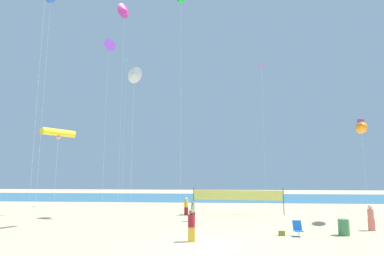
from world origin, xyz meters
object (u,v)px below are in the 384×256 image
kite_magenta_delta (125,10)px  kite_white_delta (134,75)px  beachgoer_maroon_shirt (191,224)px  kite_yellow_tube (59,133)px  kite_cyan_diamond (126,63)px  kite_magenta_diamond (261,67)px  beachgoer_mustard_shirt (186,206)px  trash_barrel (344,227)px  beachgoer_sage_shirt (193,210)px  beach_handbag (282,233)px  folding_beach_chair (298,228)px  volleyball_net (237,196)px  kite_violet_delta (109,46)px  beachgoer_coral_shirt (371,217)px  kite_orange_inflatable (361,128)px

kite_magenta_delta → kite_white_delta: bearing=-61.9°
beachgoer_maroon_shirt → kite_yellow_tube: bearing=16.6°
kite_cyan_diamond → kite_magenta_diamond: bearing=-21.0°
beachgoer_mustard_shirt → trash_barrel: bearing=52.4°
beachgoer_maroon_shirt → beachgoer_sage_shirt: (-0.48, 7.53, -0.09)m
kite_white_delta → beach_handbag: bearing=-31.8°
folding_beach_chair → kite_yellow_tube: bearing=-167.9°
volleyball_net → kite_white_delta: (-9.32, -3.24, 10.97)m
volleyball_net → folding_beach_chair: bearing=-74.4°
volleyball_net → kite_yellow_tube: (-13.30, -8.52, 4.99)m
beachgoer_maroon_shirt → kite_violet_delta: size_ratio=0.10×
beachgoer_maroon_shirt → kite_magenta_diamond: size_ratio=0.12×
kite_white_delta → kite_magenta_diamond: size_ratio=0.90×
beachgoer_coral_shirt → kite_white_delta: bearing=-134.0°
beachgoer_mustard_shirt → kite_white_delta: bearing=-64.3°
beachgoer_coral_shirt → kite_cyan_diamond: 30.93m
folding_beach_chair → kite_magenta_delta: bearing=159.3°
beachgoer_mustard_shirt → kite_violet_delta: (-7.95, 0.28, 15.69)m
beachgoer_coral_shirt → folding_beach_chair: (-5.29, -2.23, -0.42)m
beachgoer_mustard_shirt → kite_magenta_diamond: kite_magenta_diamond is taller
beachgoer_mustard_shirt → kite_violet_delta: bearing=-90.1°
kite_cyan_diamond → kite_magenta_diamond: size_ratio=1.23×
folding_beach_chair → kite_violet_delta: kite_violet_delta is taller
volleyball_net → beachgoer_mustard_shirt: bearing=-165.5°
kite_white_delta → kite_orange_inflatable: bearing=-3.8°
beachgoer_maroon_shirt → beachgoer_sage_shirt: beachgoer_maroon_shirt is taller
beachgoer_sage_shirt → beachgoer_mustard_shirt: bearing=123.6°
volleyball_net → kite_cyan_diamond: (-13.16, 6.84, 16.01)m
trash_barrel → kite_orange_inflatable: 9.49m
volleyball_net → trash_barrel: bearing=-59.8°
beachgoer_sage_shirt → kite_white_delta: 13.09m
trash_barrel → volleyball_net: bearing=120.2°
beachgoer_maroon_shirt → trash_barrel: (9.05, 2.51, -0.45)m
trash_barrel → kite_orange_inflatable: size_ratio=0.12×
kite_cyan_diamond → beachgoer_sage_shirt: bearing=-51.3°
kite_violet_delta → kite_magenta_diamond: (15.38, 1.66, -2.14)m
beachgoer_maroon_shirt → kite_violet_delta: 21.46m
beachgoer_sage_shirt → beach_handbag: 7.92m
volleyball_net → beachgoer_maroon_shirt: bearing=-105.2°
kite_orange_inflatable → kite_white_delta: bearing=176.2°
beachgoer_coral_shirt → volleyball_net: 11.47m
beachgoer_mustard_shirt → kite_cyan_diamond: kite_cyan_diamond is taller
kite_magenta_diamond → kite_yellow_tube: bearing=-150.0°
volleyball_net → beachgoer_coral_shirt: bearing=-44.5°
kite_white_delta → kite_cyan_diamond: 11.91m
folding_beach_chair → kite_white_delta: 18.59m
kite_magenta_delta → volleyball_net: bearing=-8.4°
beachgoer_sage_shirt → kite_violet_delta: size_ratio=0.09×
beachgoer_coral_shirt → folding_beach_chair: size_ratio=1.87×
beachgoer_maroon_shirt → beachgoer_sage_shirt: 7.54m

